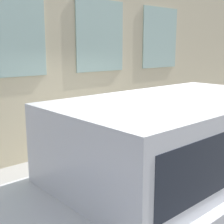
{
  "coord_description": "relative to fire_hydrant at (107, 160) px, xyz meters",
  "views": [
    {
      "loc": [
        -3.49,
        3.68,
        2.5
      ],
      "look_at": [
        0.49,
        0.1,
        1.39
      ],
      "focal_mm": 50.0,
      "sensor_mm": 36.0,
      "label": 1
    }
  ],
  "objects": [
    {
      "name": "parked_truck_silver_near",
      "position": [
        -1.79,
        0.52,
        0.53
      ],
      "size": [
        1.87,
        4.84,
        1.94
      ],
      "color": "black",
      "rests_on": "ground_plane"
    },
    {
      "name": "fire_hydrant",
      "position": [
        0.0,
        0.0,
        0.0
      ],
      "size": [
        0.35,
        0.46,
        0.75
      ],
      "color": "#2D7260",
      "rests_on": "sidewalk"
    },
    {
      "name": "person",
      "position": [
        0.17,
        -0.37,
        0.3
      ],
      "size": [
        0.28,
        0.18,
        1.14
      ],
      "rotation": [
        0.0,
        0.0,
        2.54
      ],
      "color": "#726651",
      "rests_on": "sidewalk"
    },
    {
      "name": "sidewalk",
      "position": [
        0.7,
        -0.29,
        -0.47
      ],
      "size": [
        2.23,
        60.0,
        0.18
      ],
      "color": "gray",
      "rests_on": "ground_plane"
    },
    {
      "name": "ground_plane",
      "position": [
        -0.41,
        -0.29,
        -0.56
      ],
      "size": [
        80.0,
        80.0,
        0.0
      ],
      "primitive_type": "plane",
      "color": "#514F4C"
    }
  ]
}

